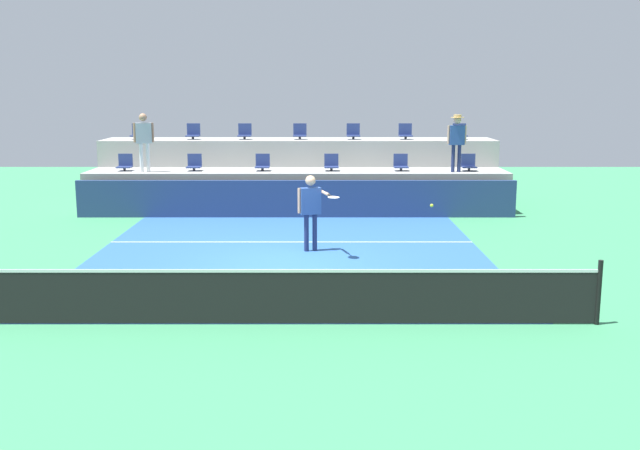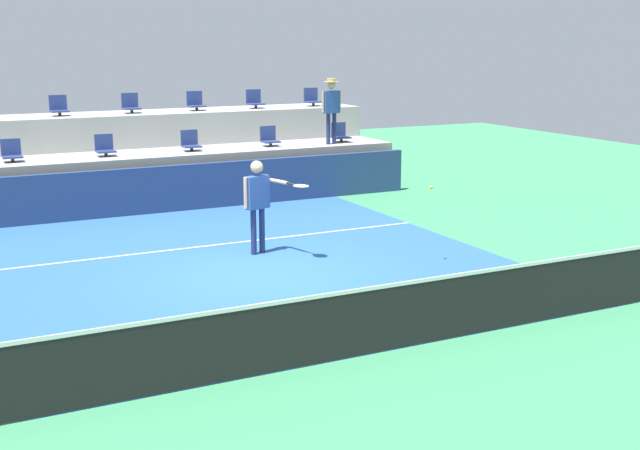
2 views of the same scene
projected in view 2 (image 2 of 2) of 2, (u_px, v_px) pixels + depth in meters
ground_plane at (264, 275)px, 14.21m from camera, size 40.00×40.00×0.00m
court_inner_paint at (243, 262)px, 15.09m from camera, size 9.00×10.00×0.01m
court_service_line at (217, 245)px, 16.31m from camera, size 9.00×0.06×0.00m
tennis_net at (383, 316)px, 10.61m from camera, size 10.48×0.08×1.07m
sponsor_backboard at (165, 189)px, 19.33m from camera, size 13.00×0.16×1.10m
seating_tier_lower at (150, 178)px, 20.44m from camera, size 13.00×1.80×1.25m
seating_tier_upper at (131, 152)px, 21.92m from camera, size 13.00×1.80×2.10m
stadium_chair_lower_left at (12, 152)px, 18.81m from camera, size 0.44×0.40×0.52m
stadium_chair_lower_mid_left at (105, 147)px, 19.73m from camera, size 0.44×0.40×0.52m
stadium_chair_lower_mid_right at (190, 142)px, 20.66m from camera, size 0.44×0.40×0.52m
stadium_chair_lower_right at (269, 138)px, 21.61m from camera, size 0.44×0.40×0.52m
stadium_chair_lower_far_right at (340, 134)px, 22.52m from camera, size 0.44×0.40×0.52m
stadium_chair_upper_mid_left at (59, 107)px, 20.80m from camera, size 0.44×0.40×0.52m
stadium_chair_upper_center at (131, 105)px, 21.60m from camera, size 0.44×0.40×0.52m
stadium_chair_upper_mid_right at (196, 102)px, 22.38m from camera, size 0.44×0.40×0.52m
stadium_chair_upper_right at (255, 100)px, 23.13m from camera, size 0.44×0.40×0.52m
stadium_chair_upper_far_right at (312, 98)px, 23.92m from camera, size 0.44×0.40×0.52m
tennis_player at (259, 197)px, 15.40m from camera, size 1.00×1.17×1.79m
spectator_with_hat at (331, 104)px, 21.80m from camera, size 0.59×0.44×1.74m
tennis_ball at (431, 187)px, 14.64m from camera, size 0.07×0.07×0.07m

